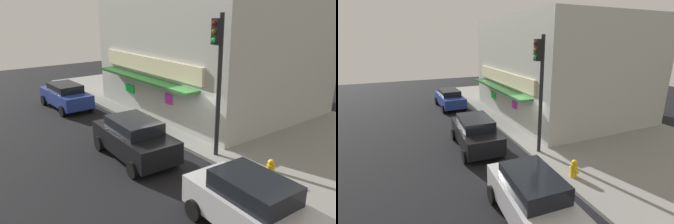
# 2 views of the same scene
# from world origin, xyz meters

# --- Properties ---
(ground_plane) EXTENTS (51.51, 51.51, 0.00)m
(ground_plane) POSITION_xyz_m (0.00, 0.00, 0.00)
(ground_plane) COLOR black
(sidewalk) EXTENTS (34.34, 10.39, 0.15)m
(sidewalk) POSITION_xyz_m (0.00, 5.20, 0.08)
(sidewalk) COLOR gray
(sidewalk) RESTS_ON ground_plane
(corner_building) EXTENTS (11.42, 9.89, 6.98)m
(corner_building) POSITION_xyz_m (-4.04, 5.64, 3.64)
(corner_building) COLOR #ADB2A8
(corner_building) RESTS_ON sidewalk
(traffic_light) EXTENTS (0.32, 0.58, 5.67)m
(traffic_light) POSITION_xyz_m (1.77, 0.42, 3.76)
(traffic_light) COLOR black
(traffic_light) RESTS_ON sidewalk
(fire_hydrant) EXTENTS (0.53, 0.29, 0.76)m
(fire_hydrant) POSITION_xyz_m (4.40, 0.57, 0.52)
(fire_hydrant) COLOR gold
(fire_hydrant) RESTS_ON sidewalk
(trash_can) EXTENTS (0.58, 0.58, 0.81)m
(trash_can) POSITION_xyz_m (-6.60, 1.92, 0.56)
(trash_can) COLOR #2D2D2D
(trash_can) RESTS_ON sidewalk
(pedestrian) EXTENTS (0.47, 0.54, 1.81)m
(pedestrian) POSITION_xyz_m (-0.83, 2.35, 1.14)
(pedestrian) COLOR black
(pedestrian) RESTS_ON sidewalk
(potted_plant_by_doorway) EXTENTS (0.59, 0.59, 0.98)m
(potted_plant_by_doorway) POSITION_xyz_m (-5.22, 1.86, 0.73)
(potted_plant_by_doorway) COLOR gray
(potted_plant_by_doorway) RESTS_ON sidewalk
(potted_plant_by_window) EXTENTS (0.55, 0.55, 0.89)m
(potted_plant_by_window) POSITION_xyz_m (-3.71, 2.29, 0.66)
(potted_plant_by_window) COLOR #59595B
(potted_plant_by_window) RESTS_ON sidewalk
(parked_car_black) EXTENTS (4.38, 2.22, 1.69)m
(parked_car_black) POSITION_xyz_m (-0.32, -2.15, 0.87)
(parked_car_black) COLOR black
(parked_car_black) RESTS_ON ground_plane
(parked_car_silver) EXTENTS (4.08, 2.09, 1.74)m
(parked_car_silver) POSITION_xyz_m (5.82, -2.23, 0.89)
(parked_car_silver) COLOR #B7B7BC
(parked_car_silver) RESTS_ON ground_plane
(parked_car_blue) EXTENTS (4.43, 2.08, 1.54)m
(parked_car_blue) POSITION_xyz_m (-9.07, -1.76, 0.81)
(parked_car_blue) COLOR navy
(parked_car_blue) RESTS_ON ground_plane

